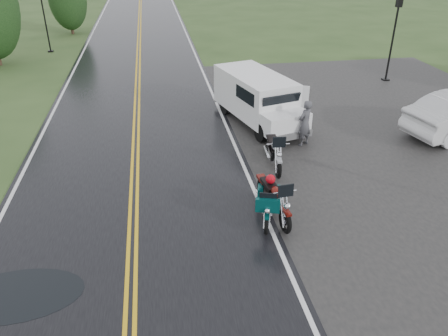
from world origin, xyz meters
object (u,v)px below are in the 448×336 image
motorcycle_silver (279,160)px  lamp_post_far_right (392,41)px  motorcycle_teal (267,216)px  van_white (262,117)px  person_at_van (305,124)px  motorcycle_red (286,212)px  lamp_post_far_left (45,21)px

motorcycle_silver → lamp_post_far_right: 13.37m
motorcycle_teal → lamp_post_far_right: lamp_post_far_right is taller
motorcycle_teal → van_white: 6.07m
motorcycle_silver → person_at_van: bearing=60.5°
motorcycle_silver → van_white: 3.02m
motorcycle_red → person_at_van: size_ratio=1.34×
motorcycle_red → lamp_post_far_right: size_ratio=0.55×
person_at_van → lamp_post_far_left: 21.46m
motorcycle_red → lamp_post_far_left: size_ratio=0.58×
lamp_post_far_left → lamp_post_far_right: bearing=-26.9°
motorcycle_teal → lamp_post_far_right: 16.32m
lamp_post_far_right → motorcycle_teal: bearing=-128.5°
motorcycle_red → motorcycle_silver: 3.02m
van_white → lamp_post_far_left: bearing=107.4°
lamp_post_far_right → motorcycle_silver: bearing=-132.5°
lamp_post_far_right → van_white: bearing=-142.4°
motorcycle_red → lamp_post_far_left: 24.99m
van_white → motorcycle_teal: bearing=-117.8°
motorcycle_silver → lamp_post_far_right: bearing=53.1°
motorcycle_silver → motorcycle_teal: bearing=-105.8°
motorcycle_silver → person_at_van: (1.69, 2.42, 0.18)m
motorcycle_teal → motorcycle_silver: (1.13, 2.91, 0.10)m
van_white → lamp_post_far_right: (8.82, 6.80, 1.13)m
lamp_post_far_left → van_white: bearing=-57.0°
motorcycle_teal → van_white: (1.28, 5.91, 0.46)m
person_at_van → lamp_post_far_right: size_ratio=0.41×
motorcycle_teal → person_at_van: size_ratio=1.15×
motorcycle_red → van_white: bearing=76.3°
lamp_post_far_left → motorcycle_silver: bearing=-61.5°
motorcycle_silver → van_white: bearing=92.7°
person_at_van → lamp_post_far_right: lamp_post_far_right is taller
motorcycle_red → lamp_post_far_right: (9.60, 12.75, 1.48)m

